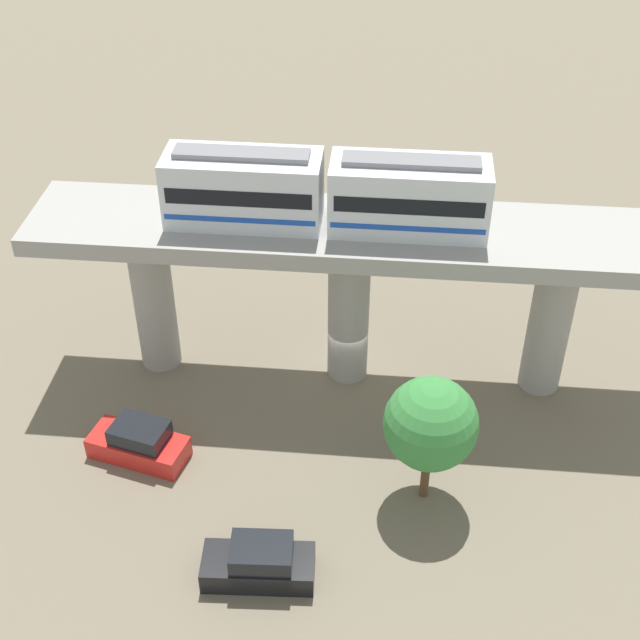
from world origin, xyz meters
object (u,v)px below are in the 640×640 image
parked_car_black (259,563)px  parked_car_red (139,443)px  train (326,192)px  tree_near_viaduct (431,424)px

parked_car_black → parked_car_red: (-5.68, -6.07, 0.00)m
train → parked_car_red: 13.34m
train → parked_car_red: bearing=-49.2°
train → tree_near_viaduct: 10.57m
parked_car_black → tree_near_viaduct: bearing=123.9°
parked_car_black → parked_car_red: bearing=-136.3°
parked_car_red → parked_car_black: bearing=61.1°
parked_car_red → tree_near_viaduct: tree_near_viaduct is taller
tree_near_viaduct → train: bearing=-147.5°
tree_near_viaduct → parked_car_black: bearing=-52.9°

